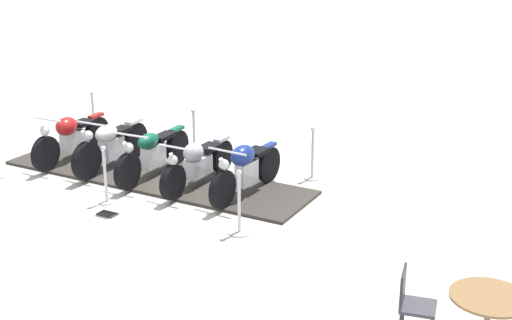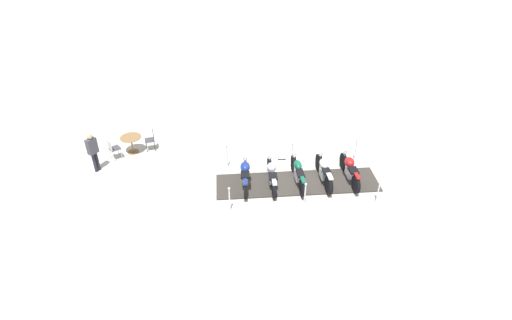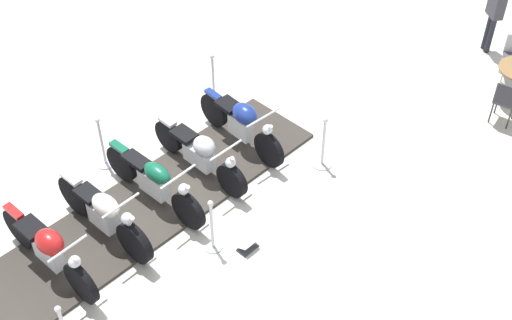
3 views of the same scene
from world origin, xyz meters
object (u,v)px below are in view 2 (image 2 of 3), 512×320
Objects in this scene: stanchion_right_mid at (292,156)px; bystander_person at (93,149)px; motorcycle_forest at (298,172)px; motorcycle_navy at (245,173)px; stanchion_right_front at (355,153)px; motorcycle_maroon at (350,169)px; motorcycle_chrome at (272,174)px; stanchion_left_mid at (305,200)px; stanchion_right_rear at (227,161)px; motorcycle_cream at (324,171)px; stanchion_left_front at (378,194)px; stanchion_left_rear at (230,203)px; cafe_chair_near_table at (113,148)px; cafe_table at (131,141)px; cafe_chair_across_table at (151,139)px; info_placard at (282,158)px.

stanchion_right_mid is 0.61× the size of bystander_person.
bystander_person is (7.83, -1.51, 0.49)m from motorcycle_forest.
stanchion_right_front reaches higher than motorcycle_navy.
motorcycle_maroon reaches higher than motorcycle_chrome.
motorcycle_chrome is at bearing -54.59° from stanchion_left_mid.
motorcycle_forest is 2.96m from stanchion_right_rear.
stanchion_left_front is (-1.64, 1.40, -0.13)m from motorcycle_cream.
motorcycle_forest reaches higher than stanchion_left_mid.
stanchion_left_front is 1.04× the size of stanchion_right_rear.
stanchion_left_rear is at bearing 27.89° from stanchion_right_front.
motorcycle_forest is 1.42m from stanchion_left_mid.
stanchion_left_rear is at bearing 116.46° from motorcycle_forest.
stanchion_left_rear is at bearing -74.20° from cafe_chair_near_table.
motorcycle_cream is 1.74m from stanchion_left_mid.
cafe_chair_near_table is (5.33, -2.35, -0.03)m from motorcycle_navy.
motorcycle_chrome is at bearing 53.64° from stanchion_right_mid.
motorcycle_forest reaches higher than cafe_table.
cafe_chair_across_table is (-1.47, -0.63, -0.00)m from cafe_chair_near_table.
cafe_chair_near_table is 1.60m from cafe_chair_across_table.
stanchion_right_mid is 1.00× the size of stanchion_left_mid.
bystander_person is (7.84, -2.92, 0.69)m from stanchion_left_mid.
motorcycle_chrome is 6.78× the size of info_placard.
stanchion_left_front reaches higher than cafe_chair_near_table.
info_placard is at bearing 38.11° from bystander_person.
motorcycle_cream is at bearing -40.48° from stanchion_left_front.
stanchion_right_front is at bearing -51.72° from motorcycle_cream.
cafe_table is (5.66, -2.82, 0.09)m from motorcycle_chrome.
stanchion_right_rear is 2.33m from info_placard.
bystander_person is at bearing 79.00° from motorcycle_navy.
cafe_chair_near_table is at bearing 69.74° from motorcycle_navy.
cafe_table is at bearing 68.20° from motorcycle_cream.
stanchion_right_mid is 6.81m from cafe_table.
bystander_person is (5.20, -0.18, 0.69)m from stanchion_right_rear.
motorcycle_navy is 6.54× the size of info_placard.
cafe_chair_near_table is (0.67, 0.47, -0.03)m from cafe_table.
motorcycle_maroon reaches higher than motorcycle_forest.
motorcycle_forest is 2.99m from stanchion_left_front.
motorcycle_forest reaches higher than stanchion_right_mid.
motorcycle_chrome is 1.91m from info_placard.
stanchion_left_mid reaches higher than motorcycle_navy.
stanchion_left_mid is at bearing 131.91° from cafe_chair_across_table.
motorcycle_maroon reaches higher than stanchion_left_mid.
stanchion_left_rear is 2.63m from stanchion_left_mid.
motorcycle_navy is 1.50m from stanchion_right_rear.
motorcycle_chrome is 2.18× the size of stanchion_left_rear.
info_placard is (0.36, -1.75, -0.46)m from motorcycle_forest.
stanchion_right_mid reaches higher than motorcycle_navy.
motorcycle_maroon is at bearing 148.07° from cafe_chair_across_table.
motorcycle_cream is 2.50× the size of cafe_table.
stanchion_left_front is 9.55m from cafe_chair_across_table.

